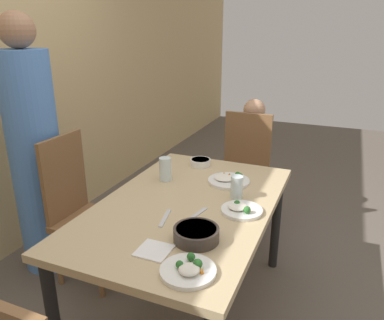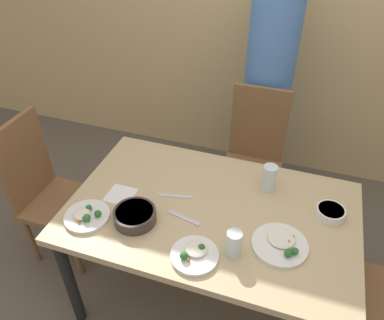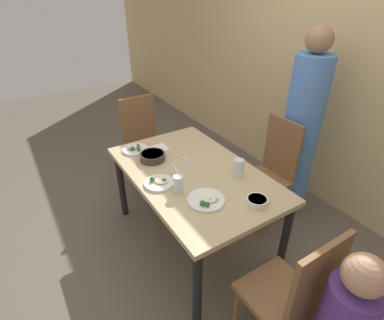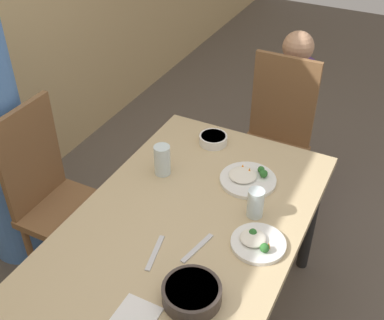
{
  "view_description": "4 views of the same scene",
  "coord_description": "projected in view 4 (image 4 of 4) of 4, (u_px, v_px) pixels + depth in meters",
  "views": [
    {
      "loc": [
        -1.68,
        -0.74,
        1.63
      ],
      "look_at": [
        0.06,
        -0.01,
        0.96
      ],
      "focal_mm": 35.0,
      "sensor_mm": 36.0,
      "label": 1
    },
    {
      "loc": [
        0.33,
        -1.3,
        2.07
      ],
      "look_at": [
        -0.13,
        0.09,
        0.94
      ],
      "focal_mm": 35.0,
      "sensor_mm": 36.0,
      "label": 2
    },
    {
      "loc": [
        1.65,
        -1.05,
        1.99
      ],
      "look_at": [
        -0.05,
        0.02,
        0.8
      ],
      "focal_mm": 28.0,
      "sensor_mm": 36.0,
      "label": 3
    },
    {
      "loc": [
        -1.26,
        -0.66,
        2.1
      ],
      "look_at": [
        0.13,
        0.04,
        0.94
      ],
      "focal_mm": 45.0,
      "sensor_mm": 36.0,
      "label": 4
    }
  ],
  "objects": [
    {
      "name": "spoon_steel",
      "position": [
        155.0,
        253.0,
        1.82
      ],
      "size": [
        0.18,
        0.06,
        0.01
      ],
      "color": "silver",
      "rests_on": "dining_table"
    },
    {
      "name": "bowl_rice_small",
      "position": [
        213.0,
        139.0,
        2.4
      ],
      "size": [
        0.14,
        0.14,
        0.05
      ],
      "color": "white",
      "rests_on": "dining_table"
    },
    {
      "name": "chair_adult_spot",
      "position": [
        54.0,
        194.0,
        2.43
      ],
      "size": [
        0.4,
        0.4,
        0.98
      ],
      "color": "brown",
      "rests_on": "ground_plane"
    },
    {
      "name": "napkin_folded",
      "position": [
        135.0,
        317.0,
        1.59
      ],
      "size": [
        0.14,
        0.14,
        0.01
      ],
      "color": "white",
      "rests_on": "dining_table"
    },
    {
      "name": "glass_water_short",
      "position": [
        256.0,
        203.0,
        1.95
      ],
      "size": [
        0.07,
        0.07,
        0.13
      ],
      "color": "silver",
      "rests_on": "dining_table"
    },
    {
      "name": "chair_child_spot",
      "position": [
        274.0,
        138.0,
        2.84
      ],
      "size": [
        0.4,
        0.4,
        0.98
      ],
      "rotation": [
        0.0,
        0.0,
        -1.57
      ],
      "color": "brown",
      "rests_on": "ground_plane"
    },
    {
      "name": "fork_steel",
      "position": [
        197.0,
        248.0,
        1.84
      ],
      "size": [
        0.18,
        0.06,
        0.01
      ],
      "color": "silver",
      "rests_on": "dining_table"
    },
    {
      "name": "person_child",
      "position": [
        288.0,
        117.0,
        3.04
      ],
      "size": [
        0.23,
        0.23,
        1.06
      ],
      "color": "#5B3893",
      "rests_on": "ground_plane"
    },
    {
      "name": "glass_water_tall",
      "position": [
        162.0,
        160.0,
        2.18
      ],
      "size": [
        0.07,
        0.07,
        0.15
      ],
      "color": "silver",
      "rests_on": "dining_table"
    },
    {
      "name": "plate_rice_adult",
      "position": [
        248.0,
        178.0,
        2.16
      ],
      "size": [
        0.25,
        0.25,
        0.05
      ],
      "color": "white",
      "rests_on": "dining_table"
    },
    {
      "name": "plate_noodles",
      "position": [
        257.0,
        242.0,
        1.85
      ],
      "size": [
        0.21,
        0.21,
        0.05
      ],
      "color": "white",
      "rests_on": "dining_table"
    },
    {
      "name": "bowl_curry",
      "position": [
        192.0,
        293.0,
        1.63
      ],
      "size": [
        0.21,
        0.21,
        0.06
      ],
      "color": "#3D332D",
      "rests_on": "dining_table"
    },
    {
      "name": "dining_table",
      "position": [
        187.0,
        236.0,
        2.0
      ],
      "size": [
        1.43,
        0.89,
        0.73
      ],
      "color": "tan",
      "rests_on": "ground_plane"
    }
  ]
}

